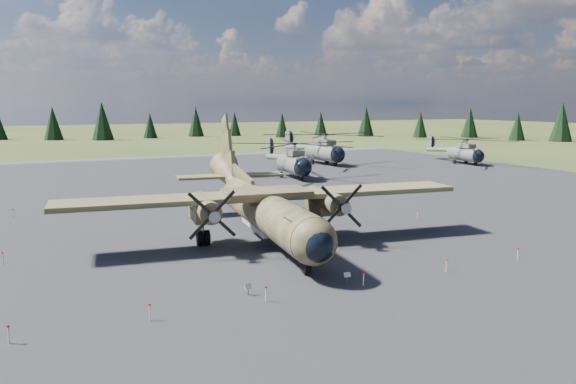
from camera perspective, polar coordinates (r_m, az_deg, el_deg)
name	(u,v)px	position (r m, az deg, el deg)	size (l,w,h in m)	color
ground	(244,238)	(43.20, -4.46, -4.71)	(500.00, 500.00, 0.00)	#57622B
apron	(205,215)	(52.44, -8.40, -2.34)	(120.00, 120.00, 0.04)	#5A5B5F
transport_plane	(262,202)	(42.37, -2.64, -1.05)	(30.01, 27.10, 9.87)	#393E21
helicopter_near	(293,153)	(77.17, 0.54, 4.00)	(21.51, 23.86, 4.94)	slate
helicopter_mid	(324,143)	(94.63, 3.65, 5.04)	(22.20, 25.17, 5.26)	slate
helicopter_far	(465,146)	(99.93, 17.53, 4.48)	(18.31, 20.75, 4.35)	slate
info_placard_left	(248,288)	(30.64, -4.09, -9.67)	(0.43, 0.26, 0.63)	gray
info_placard_right	(347,276)	(32.72, 6.02, -8.47)	(0.42, 0.21, 0.64)	gray
barrier_fence	(239,233)	(42.85, -5.01, -4.14)	(33.12, 29.62, 0.85)	white
treeline	(279,190)	(35.34, -0.97, 0.23)	(286.35, 288.76, 10.86)	black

